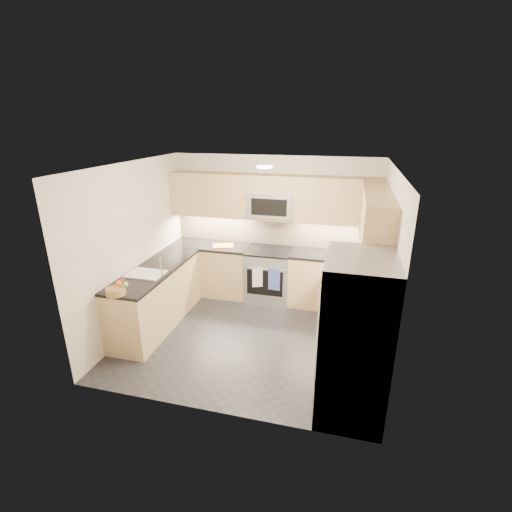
% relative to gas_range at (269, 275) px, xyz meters
% --- Properties ---
extents(floor, '(3.60, 3.20, 0.00)m').
position_rel_gas_range_xyz_m(floor, '(0.00, -1.28, -0.46)').
color(floor, '#26262B').
rests_on(floor, ground).
extents(ceiling, '(3.60, 3.20, 0.02)m').
position_rel_gas_range_xyz_m(ceiling, '(0.00, -1.28, 2.04)').
color(ceiling, beige).
rests_on(ceiling, wall_back).
extents(wall_back, '(3.60, 0.02, 2.50)m').
position_rel_gas_range_xyz_m(wall_back, '(0.00, 0.32, 0.79)').
color(wall_back, beige).
rests_on(wall_back, floor).
extents(wall_front, '(3.60, 0.02, 2.50)m').
position_rel_gas_range_xyz_m(wall_front, '(0.00, -2.88, 0.79)').
color(wall_front, beige).
rests_on(wall_front, floor).
extents(wall_left, '(0.02, 3.20, 2.50)m').
position_rel_gas_range_xyz_m(wall_left, '(-1.80, -1.28, 0.79)').
color(wall_left, beige).
rests_on(wall_left, floor).
extents(wall_right, '(0.02, 3.20, 2.50)m').
position_rel_gas_range_xyz_m(wall_right, '(1.80, -1.28, 0.79)').
color(wall_right, beige).
rests_on(wall_right, floor).
extents(base_cab_back_left, '(1.42, 0.60, 0.90)m').
position_rel_gas_range_xyz_m(base_cab_back_left, '(-1.09, 0.02, -0.01)').
color(base_cab_back_left, tan).
rests_on(base_cab_back_left, floor).
extents(base_cab_back_right, '(1.42, 0.60, 0.90)m').
position_rel_gas_range_xyz_m(base_cab_back_right, '(1.09, 0.02, -0.01)').
color(base_cab_back_right, tan).
rests_on(base_cab_back_right, floor).
extents(base_cab_right, '(0.60, 1.70, 0.90)m').
position_rel_gas_range_xyz_m(base_cab_right, '(1.50, -1.12, -0.01)').
color(base_cab_right, tan).
rests_on(base_cab_right, floor).
extents(base_cab_peninsula, '(0.60, 2.00, 0.90)m').
position_rel_gas_range_xyz_m(base_cab_peninsula, '(-1.50, -1.28, -0.01)').
color(base_cab_peninsula, tan).
rests_on(base_cab_peninsula, floor).
extents(countertop_back_left, '(1.42, 0.63, 0.04)m').
position_rel_gas_range_xyz_m(countertop_back_left, '(-1.09, 0.02, 0.47)').
color(countertop_back_left, black).
rests_on(countertop_back_left, base_cab_back_left).
extents(countertop_back_right, '(1.42, 0.63, 0.04)m').
position_rel_gas_range_xyz_m(countertop_back_right, '(1.09, 0.02, 0.47)').
color(countertop_back_right, black).
rests_on(countertop_back_right, base_cab_back_right).
extents(countertop_right, '(0.63, 1.70, 0.04)m').
position_rel_gas_range_xyz_m(countertop_right, '(1.50, -1.12, 0.47)').
color(countertop_right, black).
rests_on(countertop_right, base_cab_right).
extents(countertop_peninsula, '(0.63, 2.00, 0.04)m').
position_rel_gas_range_xyz_m(countertop_peninsula, '(-1.50, -1.28, 0.47)').
color(countertop_peninsula, black).
rests_on(countertop_peninsula, base_cab_peninsula).
extents(upper_cab_back, '(3.60, 0.35, 0.75)m').
position_rel_gas_range_xyz_m(upper_cab_back, '(0.00, 0.15, 1.37)').
color(upper_cab_back, tan).
rests_on(upper_cab_back, wall_back).
extents(upper_cab_right, '(0.35, 1.95, 0.75)m').
position_rel_gas_range_xyz_m(upper_cab_right, '(1.62, -1.00, 1.37)').
color(upper_cab_right, tan).
rests_on(upper_cab_right, wall_right).
extents(backsplash_back, '(3.60, 0.01, 0.51)m').
position_rel_gas_range_xyz_m(backsplash_back, '(0.00, 0.32, 0.74)').
color(backsplash_back, tan).
rests_on(backsplash_back, wall_back).
extents(backsplash_right, '(0.01, 2.30, 0.51)m').
position_rel_gas_range_xyz_m(backsplash_right, '(1.80, -0.82, 0.74)').
color(backsplash_right, tan).
rests_on(backsplash_right, wall_right).
extents(gas_range, '(0.76, 0.65, 0.91)m').
position_rel_gas_range_xyz_m(gas_range, '(0.00, 0.00, 0.00)').
color(gas_range, '#93979A').
rests_on(gas_range, floor).
extents(range_cooktop, '(0.76, 0.65, 0.03)m').
position_rel_gas_range_xyz_m(range_cooktop, '(0.00, 0.00, 0.46)').
color(range_cooktop, black).
rests_on(range_cooktop, gas_range).
extents(oven_door_glass, '(0.62, 0.02, 0.45)m').
position_rel_gas_range_xyz_m(oven_door_glass, '(0.00, -0.33, -0.01)').
color(oven_door_glass, black).
rests_on(oven_door_glass, gas_range).
extents(oven_handle, '(0.60, 0.02, 0.02)m').
position_rel_gas_range_xyz_m(oven_handle, '(0.00, -0.35, 0.26)').
color(oven_handle, '#B2B5BA').
rests_on(oven_handle, gas_range).
extents(microwave, '(0.76, 0.40, 0.40)m').
position_rel_gas_range_xyz_m(microwave, '(0.00, 0.12, 1.24)').
color(microwave, '#9FA2A7').
rests_on(microwave, upper_cab_back).
extents(microwave_door, '(0.60, 0.01, 0.28)m').
position_rel_gas_range_xyz_m(microwave_door, '(0.00, -0.08, 1.24)').
color(microwave_door, black).
rests_on(microwave_door, microwave).
extents(refrigerator, '(0.70, 0.90, 1.80)m').
position_rel_gas_range_xyz_m(refrigerator, '(1.45, -2.43, 0.45)').
color(refrigerator, gray).
rests_on(refrigerator, floor).
extents(fridge_handle_left, '(0.02, 0.02, 1.20)m').
position_rel_gas_range_xyz_m(fridge_handle_left, '(1.08, -2.61, 0.49)').
color(fridge_handle_left, '#B2B5BA').
rests_on(fridge_handle_left, refrigerator).
extents(fridge_handle_right, '(0.02, 0.02, 1.20)m').
position_rel_gas_range_xyz_m(fridge_handle_right, '(1.08, -2.25, 0.49)').
color(fridge_handle_right, '#B2B5BA').
rests_on(fridge_handle_right, refrigerator).
extents(sink_basin, '(0.52, 0.38, 0.16)m').
position_rel_gas_range_xyz_m(sink_basin, '(-1.50, -1.53, 0.42)').
color(sink_basin, white).
rests_on(sink_basin, base_cab_peninsula).
extents(faucet, '(0.03, 0.03, 0.28)m').
position_rel_gas_range_xyz_m(faucet, '(-1.24, -1.53, 0.62)').
color(faucet, silver).
rests_on(faucet, countertop_peninsula).
extents(utensil_bowl, '(0.34, 0.34, 0.16)m').
position_rel_gas_range_xyz_m(utensil_bowl, '(1.64, -0.09, 0.56)').
color(utensil_bowl, '#61B24C').
rests_on(utensil_bowl, countertop_back_right).
extents(cutting_board, '(0.42, 0.36, 0.01)m').
position_rel_gas_range_xyz_m(cutting_board, '(-0.84, -0.01, 0.49)').
color(cutting_board, orange).
rests_on(cutting_board, countertop_back_left).
extents(fruit_basket, '(0.33, 0.33, 0.09)m').
position_rel_gas_range_xyz_m(fruit_basket, '(-1.53, -2.21, 0.53)').
color(fruit_basket, '#9D7A49').
rests_on(fruit_basket, countertop_peninsula).
extents(fruit_apple, '(0.06, 0.06, 0.06)m').
position_rel_gas_range_xyz_m(fruit_apple, '(-1.54, -2.04, 0.60)').
color(fruit_apple, '#A52512').
rests_on(fruit_apple, fruit_basket).
extents(fruit_pear, '(0.07, 0.07, 0.07)m').
position_rel_gas_range_xyz_m(fruit_pear, '(-1.43, -2.12, 0.60)').
color(fruit_pear, '#60C052').
rests_on(fruit_pear, fruit_basket).
extents(dish_towel_check, '(0.17, 0.08, 0.33)m').
position_rel_gas_range_xyz_m(dish_towel_check, '(-0.12, -0.37, 0.10)').
color(dish_towel_check, silver).
rests_on(dish_towel_check, oven_handle).
extents(dish_towel_blue, '(0.20, 0.03, 0.38)m').
position_rel_gas_range_xyz_m(dish_towel_blue, '(0.17, -0.37, 0.10)').
color(dish_towel_blue, '#38479C').
rests_on(dish_towel_blue, oven_handle).
extents(fruit_orange, '(0.07, 0.07, 0.07)m').
position_rel_gas_range_xyz_m(fruit_orange, '(-1.54, -2.12, 0.60)').
color(fruit_orange, orange).
rests_on(fruit_orange, fruit_basket).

